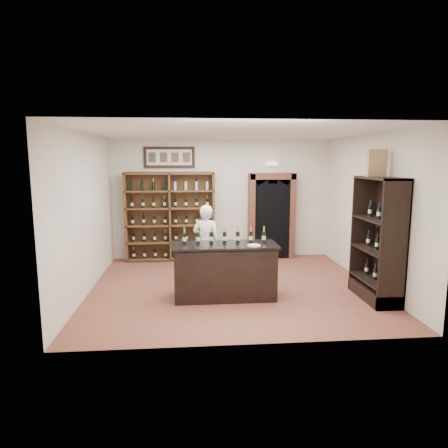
{
  "coord_description": "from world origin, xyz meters",
  "views": [
    {
      "loc": [
        -0.83,
        -7.57,
        2.5
      ],
      "look_at": [
        -0.14,
        0.3,
        1.22
      ],
      "focal_mm": 32.0,
      "sensor_mm": 36.0,
      "label": 1
    }
  ],
  "objects": [
    {
      "name": "wall_left",
      "position": [
        -2.75,
        0.0,
        1.5
      ],
      "size": [
        0.04,
        5.0,
        3.0
      ],
      "primitive_type": "cube",
      "color": "silver",
      "rests_on": "ground"
    },
    {
      "name": "arched_doorway",
      "position": [
        1.25,
        2.33,
        1.14
      ],
      "size": [
        1.17,
        0.35,
        2.17
      ],
      "color": "black",
      "rests_on": "ground"
    },
    {
      "name": "emergency_light",
      "position": [
        1.25,
        2.42,
        2.4
      ],
      "size": [
        0.3,
        0.1,
        0.1
      ],
      "primitive_type": "cube",
      "color": "white",
      "rests_on": "wall_back"
    },
    {
      "name": "counter_bottle_6",
      "position": [
        0.52,
        -0.53,
        1.11
      ],
      "size": [
        0.07,
        0.07,
        0.3
      ],
      "color": "black",
      "rests_on": "tasting_counter"
    },
    {
      "name": "plate",
      "position": [
        0.29,
        -0.81,
        1.01
      ],
      "size": [
        0.23,
        0.23,
        0.02
      ],
      "primitive_type": "cylinder",
      "color": "beige",
      "rests_on": "tasting_counter"
    },
    {
      "name": "side_cabinet",
      "position": [
        2.52,
        -0.9,
        0.75
      ],
      "size": [
        0.48,
        1.2,
        2.2
      ],
      "color": "black",
      "rests_on": "ground"
    },
    {
      "name": "counter_bottle_2",
      "position": [
        -0.44,
        -0.53,
        1.11
      ],
      "size": [
        0.07,
        0.07,
        0.3
      ],
      "color": "black",
      "rests_on": "tasting_counter"
    },
    {
      "name": "ceiling",
      "position": [
        0.0,
        0.0,
        3.0
      ],
      "size": [
        5.5,
        5.5,
        0.0
      ],
      "primitive_type": "plane",
      "rotation": [
        3.14,
        0.0,
        0.0
      ],
      "color": "white",
      "rests_on": "wall_back"
    },
    {
      "name": "wine_shelf",
      "position": [
        -1.3,
        2.33,
        1.1
      ],
      "size": [
        2.2,
        0.38,
        2.2
      ],
      "color": "brown",
      "rests_on": "ground"
    },
    {
      "name": "floor",
      "position": [
        0.0,
        0.0,
        0.0
      ],
      "size": [
        5.5,
        5.5,
        0.0
      ],
      "primitive_type": "plane",
      "color": "brown",
      "rests_on": "ground"
    },
    {
      "name": "wall_right",
      "position": [
        2.75,
        0.0,
        1.5
      ],
      "size": [
        0.04,
        5.0,
        3.0
      ],
      "primitive_type": "cube",
      "color": "silver",
      "rests_on": "ground"
    },
    {
      "name": "counter_bottle_3",
      "position": [
        -0.2,
        -0.53,
        1.11
      ],
      "size": [
        0.07,
        0.07,
        0.3
      ],
      "color": "black",
      "rests_on": "tasting_counter"
    },
    {
      "name": "framed_picture",
      "position": [
        -1.3,
        2.47,
        2.55
      ],
      "size": [
        1.25,
        0.04,
        0.52
      ],
      "primitive_type": "cube",
      "color": "black",
      "rests_on": "wall_back"
    },
    {
      "name": "wall_back",
      "position": [
        0.0,
        2.5,
        1.5
      ],
      "size": [
        5.5,
        0.04,
        3.0
      ],
      "primitive_type": "cube",
      "color": "silver",
      "rests_on": "ground"
    },
    {
      "name": "counter_bottle_1",
      "position": [
        -0.68,
        -0.53,
        1.11
      ],
      "size": [
        0.07,
        0.07,
        0.3
      ],
      "color": "black",
      "rests_on": "tasting_counter"
    },
    {
      "name": "counter_bottle_0",
      "position": [
        -0.92,
        -0.53,
        1.11
      ],
      "size": [
        0.07,
        0.07,
        0.3
      ],
      "color": "black",
      "rests_on": "tasting_counter"
    },
    {
      "name": "tasting_counter",
      "position": [
        -0.2,
        -0.6,
        0.49
      ],
      "size": [
        1.88,
        0.78,
        1.0
      ],
      "color": "black",
      "rests_on": "ground"
    },
    {
      "name": "wine_crate",
      "position": [
        2.47,
        -0.73,
        2.44
      ],
      "size": [
        0.34,
        0.16,
        0.47
      ],
      "primitive_type": "cube",
      "rotation": [
        0.0,
        0.0,
        -0.07
      ],
      "color": "#A28B55",
      "rests_on": "side_cabinet"
    },
    {
      "name": "counter_bottle_4",
      "position": [
        0.04,
        -0.53,
        1.11
      ],
      "size": [
        0.07,
        0.07,
        0.3
      ],
      "color": "black",
      "rests_on": "tasting_counter"
    },
    {
      "name": "shopkeeper",
      "position": [
        -0.49,
        0.52,
        0.79
      ],
      "size": [
        0.68,
        0.56,
        1.59
      ],
      "primitive_type": "imported",
      "rotation": [
        0.0,
        0.0,
        2.79
      ],
      "color": "white",
      "rests_on": "ground"
    },
    {
      "name": "counter_bottle_5",
      "position": [
        0.28,
        -0.53,
        1.11
      ],
      "size": [
        0.07,
        0.07,
        0.3
      ],
      "color": "black",
      "rests_on": "tasting_counter"
    }
  ]
}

